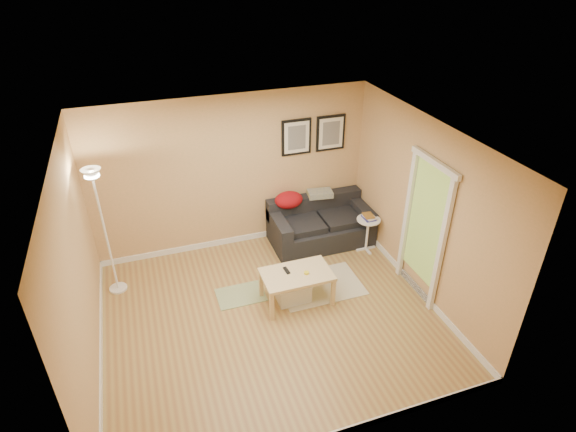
% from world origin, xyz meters
% --- Properties ---
extents(floor, '(4.50, 4.50, 0.00)m').
position_xyz_m(floor, '(0.00, 0.00, 0.00)').
color(floor, '#A68747').
rests_on(floor, ground).
extents(ceiling, '(4.50, 4.50, 0.00)m').
position_xyz_m(ceiling, '(0.00, 0.00, 2.60)').
color(ceiling, white).
rests_on(ceiling, wall_back).
extents(wall_back, '(4.50, 0.00, 4.50)m').
position_xyz_m(wall_back, '(0.00, 2.00, 1.30)').
color(wall_back, tan).
rests_on(wall_back, ground).
extents(wall_front, '(4.50, 0.00, 4.50)m').
position_xyz_m(wall_front, '(0.00, -2.00, 1.30)').
color(wall_front, tan).
rests_on(wall_front, ground).
extents(wall_left, '(0.00, 4.00, 4.00)m').
position_xyz_m(wall_left, '(-2.25, 0.00, 1.30)').
color(wall_left, tan).
rests_on(wall_left, ground).
extents(wall_right, '(0.00, 4.00, 4.00)m').
position_xyz_m(wall_right, '(2.25, 0.00, 1.30)').
color(wall_right, tan).
rests_on(wall_right, ground).
extents(baseboard_back, '(4.50, 0.02, 0.10)m').
position_xyz_m(baseboard_back, '(0.00, 1.99, 0.05)').
color(baseboard_back, white).
rests_on(baseboard_back, ground).
extents(baseboard_left, '(0.02, 4.00, 0.10)m').
position_xyz_m(baseboard_left, '(-2.24, 0.00, 0.05)').
color(baseboard_left, white).
rests_on(baseboard_left, ground).
extents(baseboard_right, '(0.02, 4.00, 0.10)m').
position_xyz_m(baseboard_right, '(2.24, 0.00, 0.05)').
color(baseboard_right, white).
rests_on(baseboard_right, ground).
extents(sofa, '(1.70, 0.90, 0.75)m').
position_xyz_m(sofa, '(1.38, 1.53, 0.38)').
color(sofa, black).
rests_on(sofa, ground).
extents(red_throw, '(0.48, 0.36, 0.28)m').
position_xyz_m(red_throw, '(0.89, 1.80, 0.77)').
color(red_throw, maroon).
rests_on(red_throw, sofa).
extents(plaid_throw, '(0.45, 0.32, 0.10)m').
position_xyz_m(plaid_throw, '(1.47, 1.82, 0.78)').
color(plaid_throw, tan).
rests_on(plaid_throw, sofa).
extents(framed_print_left, '(0.50, 0.04, 0.60)m').
position_xyz_m(framed_print_left, '(1.08, 1.98, 1.80)').
color(framed_print_left, black).
rests_on(framed_print_left, wall_back).
extents(framed_print_right, '(0.50, 0.04, 0.60)m').
position_xyz_m(framed_print_right, '(1.68, 1.98, 1.80)').
color(framed_print_right, black).
rests_on(framed_print_right, wall_back).
extents(area_rug, '(1.25, 0.85, 0.01)m').
position_xyz_m(area_rug, '(0.90, 0.39, 0.01)').
color(area_rug, beige).
rests_on(area_rug, ground).
extents(green_runner, '(0.70, 0.50, 0.01)m').
position_xyz_m(green_runner, '(-0.29, 0.57, 0.01)').
color(green_runner, '#668C4C').
rests_on(green_runner, ground).
extents(coffee_table, '(1.14, 0.92, 0.49)m').
position_xyz_m(coffee_table, '(0.46, 0.20, 0.25)').
color(coffee_table, beige).
rests_on(coffee_table, ground).
extents(remote_control, '(0.06, 0.16, 0.02)m').
position_xyz_m(remote_control, '(0.34, 0.30, 0.50)').
color(remote_control, black).
rests_on(remote_control, coffee_table).
extents(tape_roll, '(0.07, 0.07, 0.03)m').
position_xyz_m(tape_roll, '(0.58, 0.14, 0.51)').
color(tape_roll, yellow).
rests_on(tape_roll, coffee_table).
extents(storage_bin, '(0.49, 0.36, 0.30)m').
position_xyz_m(storage_bin, '(0.41, 0.24, 0.15)').
color(storage_bin, white).
rests_on(storage_bin, ground).
extents(side_table, '(0.39, 0.39, 0.60)m').
position_xyz_m(side_table, '(2.02, 1.05, 0.30)').
color(side_table, white).
rests_on(side_table, ground).
extents(book_stack, '(0.21, 0.25, 0.07)m').
position_xyz_m(book_stack, '(2.03, 1.07, 0.63)').
color(book_stack, navy).
rests_on(book_stack, side_table).
extents(floor_lamp, '(0.26, 0.26, 2.00)m').
position_xyz_m(floor_lamp, '(-2.00, 1.31, 0.95)').
color(floor_lamp, white).
rests_on(floor_lamp, ground).
extents(doorway, '(0.12, 1.01, 2.13)m').
position_xyz_m(doorway, '(2.20, -0.15, 1.02)').
color(doorway, white).
rests_on(doorway, ground).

